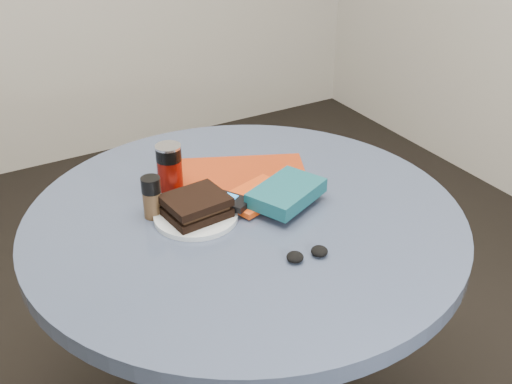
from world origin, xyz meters
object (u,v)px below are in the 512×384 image
novel (286,193)px  headphones (307,254)px  table (245,272)px  red_book (256,196)px  soda_can (169,167)px  sandwich (196,206)px  mp3_player (229,201)px  plate (196,216)px  magazine (244,178)px  pepper_grinder (152,197)px

novel → headphones: size_ratio=1.85×
table → red_book: size_ratio=6.13×
soda_can → headphones: size_ratio=1.22×
sandwich → mp3_player: 0.08m
soda_can → plate: bearing=-92.4°
plate → headphones: headphones is taller
table → sandwich: sandwich is taller
novel → table: bearing=146.3°
soda_can → sandwich: bearing=-92.5°
table → sandwich: (-0.10, 0.04, 0.20)m
table → magazine: size_ratio=3.18×
mp3_player → sandwich: bearing=176.1°
soda_can → pepper_grinder: bearing=-131.1°
headphones → magazine: bearing=81.7°
red_book → headphones: (-0.03, -0.25, -0.00)m
plate → headphones: 0.28m
pepper_grinder → soda_can: bearing=48.9°
pepper_grinder → novel: size_ratio=0.57×
soda_can → red_book: 0.22m
pepper_grinder → magazine: (0.26, 0.05, -0.05)m
sandwich → mp3_player: size_ratio=1.32×
pepper_grinder → table: bearing=-27.9°
plate → red_book: 0.16m
table → magazine: (0.08, 0.15, 0.17)m
plate → soda_can: (0.01, 0.15, 0.05)m
red_book → plate: bearing=163.8°
pepper_grinder → mp3_player: (0.16, -0.07, -0.02)m
novel → headphones: bearing=-134.2°
novel → mp3_player: novel is taller
magazine → mp3_player: 0.16m
plate → sandwich: (-0.00, -0.00, 0.03)m
plate → soda_can: size_ratio=1.64×
sandwich → magazine: bearing=31.1°
pepper_grinder → novel: bearing=-22.0°
red_book → table: bearing=-160.1°
red_book → novel: size_ratio=0.94×
table → novel: (0.10, -0.02, 0.20)m
magazine → novel: bearing=-58.7°
pepper_grinder → headphones: 0.37m
magazine → mp3_player: mp3_player is taller
table → headphones: (0.03, -0.21, 0.17)m
red_book → novel: 0.08m
plate → magazine: plate is taller
sandwich → red_book: sandwich is taller
pepper_grinder → red_book: pepper_grinder is taller
sandwich → plate: bearing=83.8°
magazine → novel: novel is taller
soda_can → pepper_grinder: size_ratio=1.17×
red_book → soda_can: bearing=117.9°
red_book → mp3_player: 0.08m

